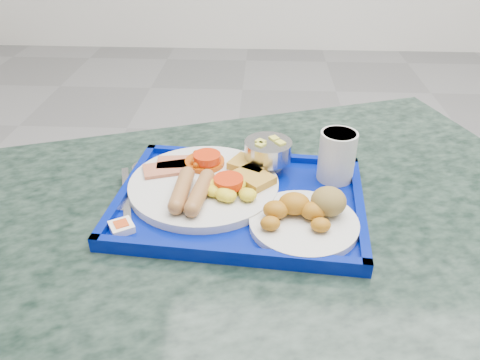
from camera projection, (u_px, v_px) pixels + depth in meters
The scene contains 10 objects.
floor at pixel (406, 304), 1.63m from camera, with size 6.00×6.00×0.00m, color gray.
table at pixel (251, 293), 0.92m from camera, with size 1.38×1.14×0.74m.
tray at pixel (240, 201), 0.84m from camera, with size 0.46×0.35×0.03m.
main_plate at pixel (208, 182), 0.86m from camera, with size 0.28×0.28×0.04m.
bread_plate at pixel (306, 215), 0.77m from camera, with size 0.18×0.18×0.06m.
fruit_bowl at pixel (268, 151), 0.91m from camera, with size 0.09×0.09×0.06m.
juice_cup at pixel (337, 155), 0.87m from camera, with size 0.07×0.07×0.10m.
spoon at pixel (137, 173), 0.91m from camera, with size 0.03×0.17×0.01m.
knife at pixel (126, 193), 0.85m from camera, with size 0.01×0.18×0.00m, color #AAAAAC.
jam_packet at pixel (122, 227), 0.76m from camera, with size 0.05×0.05×0.01m.
Camera 1 is at (-0.52, -1.18, 1.23)m, focal length 35.00 mm.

